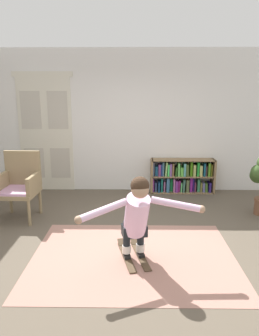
# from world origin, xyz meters

# --- Properties ---
(ground_plane) EXTENTS (7.20, 7.20, 0.00)m
(ground_plane) POSITION_xyz_m (0.00, 0.00, 0.00)
(ground_plane) COLOR brown
(back_wall) EXTENTS (6.00, 0.10, 2.90)m
(back_wall) POSITION_xyz_m (0.00, 2.60, 1.45)
(back_wall) COLOR silver
(back_wall) RESTS_ON ground
(double_door) EXTENTS (1.22, 0.05, 2.45)m
(double_door) POSITION_xyz_m (-1.71, 2.54, 1.23)
(double_door) COLOR beige
(double_door) RESTS_ON ground
(rug) EXTENTS (2.58, 1.93, 0.01)m
(rug) POSITION_xyz_m (0.12, -0.29, 0.00)
(rug) COLOR #A47465
(rug) RESTS_ON ground
(bookshelf) EXTENTS (1.32, 0.30, 0.71)m
(bookshelf) POSITION_xyz_m (1.10, 2.39, 0.33)
(bookshelf) COLOR olive
(bookshelf) RESTS_ON ground
(wicker_chair) EXTENTS (0.62, 0.62, 1.10)m
(wicker_chair) POSITION_xyz_m (-1.76, 1.00, 0.58)
(wicker_chair) COLOR #8F7A56
(wicker_chair) RESTS_ON ground
(skis_pair) EXTENTS (0.44, 0.82, 0.07)m
(skis_pair) POSITION_xyz_m (0.11, -0.26, 0.02)
(skis_pair) COLOR #493724
(skis_pair) RESTS_ON rug
(person_skier) EXTENTS (1.46, 0.75, 1.07)m
(person_skier) POSITION_xyz_m (0.15, -0.45, 0.66)
(person_skier) COLOR white
(person_skier) RESTS_ON skis_pair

